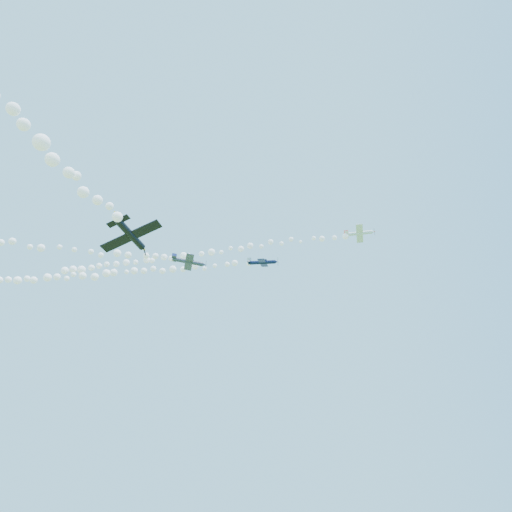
% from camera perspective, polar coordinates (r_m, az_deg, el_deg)
% --- Properties ---
extents(plane_white, '(6.28, 6.59, 2.01)m').
position_cam_1_polar(plane_white, '(90.41, 13.63, 2.98)').
color(plane_white, white).
extents(smoke_trail_white, '(67.42, 5.13, 2.72)m').
position_cam_1_polar(smoke_trail_white, '(95.58, -8.07, 0.25)').
color(smoke_trail_white, white).
extents(plane_navy, '(6.78, 6.88, 2.34)m').
position_cam_1_polar(plane_navy, '(89.64, 0.91, -0.85)').
color(plane_navy, '#0C1336').
extents(smoke_trail_navy, '(72.98, 5.68, 2.68)m').
position_cam_1_polar(smoke_trail_navy, '(101.21, -21.31, -2.37)').
color(smoke_trail_navy, white).
extents(plane_grey, '(6.35, 6.75, 2.53)m').
position_cam_1_polar(plane_grey, '(77.77, -8.95, -0.76)').
color(plane_grey, '#33394B').
extents(plane_black, '(7.83, 7.91, 3.04)m').
position_cam_1_polar(plane_black, '(58.46, -16.32, 2.68)').
color(plane_black, black).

